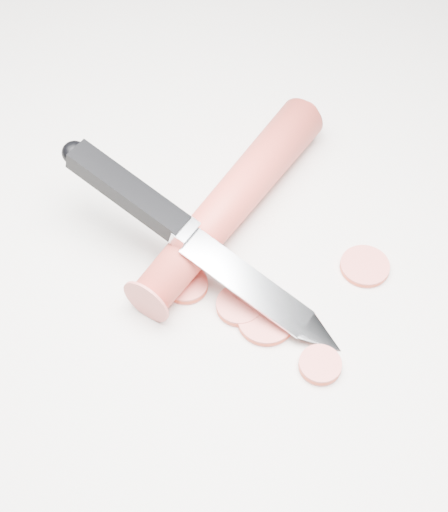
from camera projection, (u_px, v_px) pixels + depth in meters
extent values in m
plane|color=beige|center=(240.00, 274.00, 0.54)|extent=(2.40, 2.40, 0.00)
cylinder|color=red|center=(232.00, 200.00, 0.56)|extent=(0.19, 0.18, 0.03)
cylinder|color=#C9524A|center=(186.00, 285.00, 0.53)|extent=(0.03, 0.03, 0.01)
cylinder|color=#C9524A|center=(320.00, 365.00, 0.49)|extent=(0.03, 0.03, 0.01)
cylinder|color=#C9524A|center=(365.00, 266.00, 0.54)|extent=(0.04, 0.04, 0.01)
cylinder|color=#C9524A|center=(266.00, 320.00, 0.51)|extent=(0.04, 0.04, 0.01)
cylinder|color=#C9524A|center=(239.00, 305.00, 0.52)|extent=(0.03, 0.03, 0.01)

